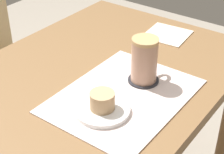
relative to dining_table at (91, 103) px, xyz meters
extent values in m
cylinder|color=brown|center=(0.47, 0.31, -0.30)|extent=(0.05, 0.05, 0.72)
cube|color=brown|center=(0.00, 0.00, 0.08)|extent=(1.05, 0.72, 0.04)
cylinder|color=#D1B27F|center=(0.36, 0.46, -0.46)|extent=(0.04, 0.04, 0.40)
cylinder|color=#D1B27F|center=(0.01, 0.44, -0.46)|extent=(0.04, 0.04, 0.40)
cylinder|color=#D1B27F|center=(0.34, 0.82, -0.46)|extent=(0.04, 0.04, 0.40)
cube|color=#D1B27F|center=(0.18, 0.63, -0.24)|extent=(0.44, 0.44, 0.04)
cube|color=silver|center=(-0.02, -0.14, 0.10)|extent=(0.42, 0.32, 0.00)
cylinder|color=white|center=(-0.11, -0.14, 0.11)|extent=(0.15, 0.15, 0.01)
cylinder|color=tan|center=(-0.11, -0.14, 0.14)|extent=(0.07, 0.07, 0.05)
cylinder|color=#232328|center=(0.07, -0.14, 0.10)|extent=(0.09, 0.09, 0.00)
cylinder|color=tan|center=(0.07, -0.14, 0.17)|extent=(0.08, 0.08, 0.12)
cylinder|color=tan|center=(0.07, -0.14, 0.23)|extent=(0.08, 0.08, 0.01)
torus|color=tan|center=(0.12, -0.14, 0.17)|extent=(0.06, 0.01, 0.06)
cube|color=silver|center=(0.39, -0.05, 0.10)|extent=(0.16, 0.16, 0.00)
camera|label=1|loc=(-0.73, -0.62, 0.71)|focal=60.00mm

